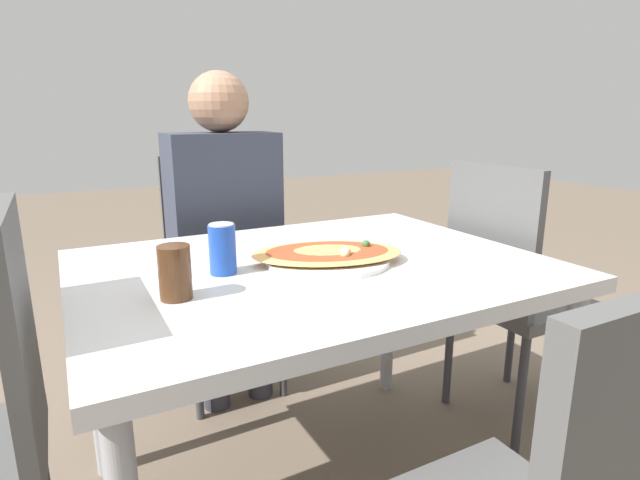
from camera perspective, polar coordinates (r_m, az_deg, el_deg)
The scene contains 7 objects.
dining_table at distance 1.34m, azimuth -0.75°, elevation -5.43°, with size 1.19×0.90×0.73m.
chair_far_seated at distance 2.07m, azimuth -11.51°, elevation -2.30°, with size 0.40×0.40×0.95m.
chair_side_right at distance 1.87m, azimuth 20.77°, elevation -4.76°, with size 0.40×0.40×0.95m.
person_seated at distance 1.91m, azimuth -10.81°, elevation 2.98°, with size 0.40×0.25×1.26m.
pizza_main at distance 1.32m, azimuth 0.88°, elevation -1.73°, with size 0.46×0.36×0.05m.
soda_can at distance 1.24m, azimuth -11.09°, elevation -1.00°, with size 0.07×0.07×0.12m.
drink_glass at distance 1.09m, azimuth -16.25°, elevation -3.58°, with size 0.07×0.07×0.12m.
Camera 1 is at (-0.58, -1.13, 1.11)m, focal length 28.00 mm.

